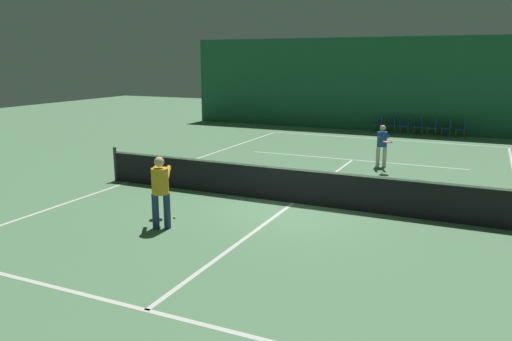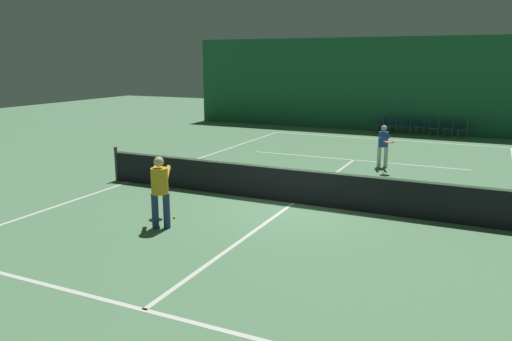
% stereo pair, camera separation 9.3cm
% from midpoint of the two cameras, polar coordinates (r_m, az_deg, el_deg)
% --- Properties ---
extents(ground_plane, '(60.00, 60.00, 0.00)m').
position_cam_midpoint_polar(ground_plane, '(13.36, 4.50, -3.73)').
color(ground_plane, '#56845B').
extents(backdrop_curtain, '(23.00, 0.12, 4.86)m').
position_cam_midpoint_polar(backdrop_curtain, '(27.04, 15.80, 9.37)').
color(backdrop_curtain, '#1E5B3D').
rests_on(backdrop_curtain, ground).
extents(court_line_baseline_far, '(11.00, 0.10, 0.00)m').
position_cam_midpoint_polar(court_line_baseline_far, '(24.61, 14.39, 3.47)').
color(court_line_baseline_far, silver).
rests_on(court_line_baseline_far, ground).
extents(court_line_service_far, '(8.25, 0.10, 0.00)m').
position_cam_midpoint_polar(court_line_service_far, '(19.31, 11.25, 1.19)').
color(court_line_service_far, silver).
rests_on(court_line_service_far, ground).
extents(court_line_service_near, '(8.25, 0.10, 0.00)m').
position_cam_midpoint_polar(court_line_service_near, '(8.10, -12.37, -15.29)').
color(court_line_service_near, silver).
rests_on(court_line_service_near, ground).
extents(court_line_sideline_left, '(0.10, 23.80, 0.00)m').
position_cam_midpoint_polar(court_line_sideline_left, '(16.06, -14.17, -1.27)').
color(court_line_sideline_left, silver).
rests_on(court_line_sideline_left, ground).
extents(court_line_centre, '(0.10, 12.80, 0.00)m').
position_cam_midpoint_polar(court_line_centre, '(13.36, 4.50, -3.73)').
color(court_line_centre, silver).
rests_on(court_line_centre, ground).
extents(tennis_net, '(12.00, 0.10, 1.07)m').
position_cam_midpoint_polar(tennis_net, '(13.22, 4.54, -1.61)').
color(tennis_net, black).
rests_on(tennis_net, ground).
extents(player_near, '(0.96, 1.35, 1.65)m').
position_cam_midpoint_polar(player_near, '(11.37, -10.68, -1.81)').
color(player_near, navy).
rests_on(player_near, ground).
extents(player_far, '(0.78, 1.31, 1.49)m').
position_cam_midpoint_polar(player_far, '(18.09, 14.51, 3.06)').
color(player_far, beige).
rests_on(player_far, ground).
extents(courtside_chair_0, '(0.44, 0.44, 0.84)m').
position_cam_midpoint_polar(courtside_chair_0, '(26.76, 14.31, 5.23)').
color(courtside_chair_0, brown).
rests_on(courtside_chair_0, ground).
extents(courtside_chair_1, '(0.44, 0.44, 0.84)m').
position_cam_midpoint_polar(courtside_chair_1, '(26.64, 15.71, 5.12)').
color(courtside_chair_1, brown).
rests_on(courtside_chair_1, ground).
extents(courtside_chair_2, '(0.44, 0.44, 0.84)m').
position_cam_midpoint_polar(courtside_chair_2, '(26.54, 17.12, 5.01)').
color(courtside_chair_2, brown).
rests_on(courtside_chair_2, ground).
extents(courtside_chair_3, '(0.44, 0.44, 0.84)m').
position_cam_midpoint_polar(courtside_chair_3, '(26.46, 18.53, 4.89)').
color(courtside_chair_3, brown).
rests_on(courtside_chair_3, ground).
extents(courtside_chair_4, '(0.44, 0.44, 0.84)m').
position_cam_midpoint_polar(courtside_chair_4, '(26.39, 19.96, 4.77)').
color(courtside_chair_4, brown).
rests_on(courtside_chair_4, ground).
extents(courtside_chair_5, '(0.44, 0.44, 0.84)m').
position_cam_midpoint_polar(courtside_chair_5, '(26.34, 21.39, 4.64)').
color(courtside_chair_5, brown).
rests_on(courtside_chair_5, ground).
extents(courtside_chair_6, '(0.44, 0.44, 0.84)m').
position_cam_midpoint_polar(courtside_chair_6, '(26.31, 22.83, 4.52)').
color(courtside_chair_6, brown).
rests_on(courtside_chair_6, ground).
extents(tennis_ball, '(0.07, 0.07, 0.07)m').
position_cam_midpoint_polar(tennis_ball, '(12.20, -9.12, -5.29)').
color(tennis_ball, '#D1DB33').
rests_on(tennis_ball, ground).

